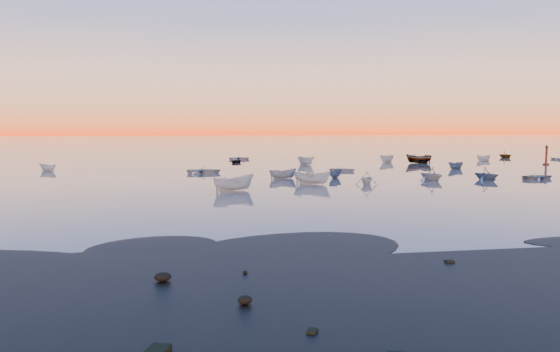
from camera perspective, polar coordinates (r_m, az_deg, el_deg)
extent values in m
plane|color=#6A5E58|center=(128.78, -4.88, 2.29)|extent=(600.00, 600.00, 0.00)
imported|color=slate|center=(66.95, 0.30, -0.27)|extent=(2.06, 3.74, 1.23)
imported|color=slate|center=(67.10, 15.53, -0.44)|extent=(3.81, 2.80, 1.22)
cylinder|color=#42120E|center=(102.12, 26.04, 1.10)|extent=(0.99, 0.99, 0.33)
cylinder|color=#42120E|center=(102.04, 26.07, 1.86)|extent=(0.35, 0.35, 2.86)
cone|color=#42120E|center=(101.98, 26.10, 2.82)|extent=(0.66, 0.66, 0.55)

